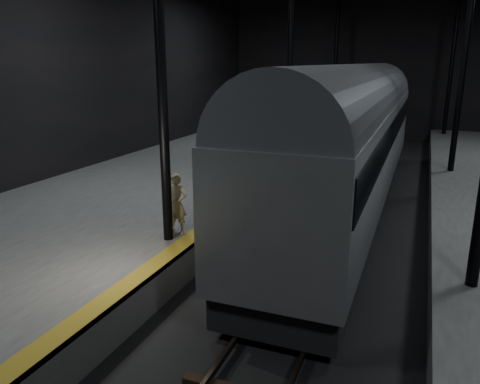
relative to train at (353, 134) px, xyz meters
The scene contains 6 objects.
ground 4.62m from the train, 90.00° to the right, with size 44.00×44.00×0.00m, color black.
platform_left 8.65m from the train, 155.34° to the right, with size 9.00×43.80×1.00m, color #4C4C49.
tactile_strip 5.17m from the train, 133.34° to the right, with size 0.50×43.80×0.01m, color olive.
track 4.58m from the train, 90.00° to the right, with size 2.40×43.00×0.24m.
train is the anchor object (origin of this frame).
woman 7.99m from the train, 118.77° to the right, with size 0.63×0.41×1.73m, color tan.
Camera 1 is at (2.48, -14.57, 5.74)m, focal length 35.00 mm.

